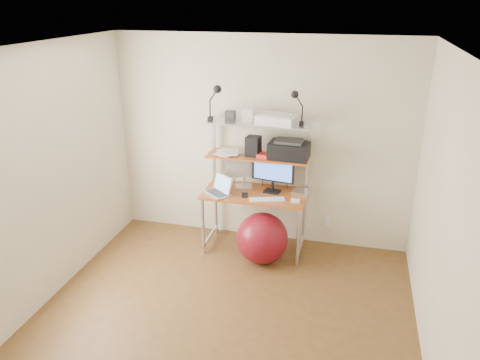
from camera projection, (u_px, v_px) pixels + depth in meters
The scene contains 20 objects.
room at pixel (219, 202), 3.97m from camera, with size 3.60×3.60×3.60m.
computer_desk at pixel (256, 173), 5.43m from camera, with size 1.20×0.60×1.57m.
wall_outlet at pixel (328, 221), 5.74m from camera, with size 0.08×0.01×0.12m, color silver.
monitor_silver at pixel (244, 166), 5.54m from camera, with size 0.42×0.21×0.48m.
monitor_black at pixel (273, 171), 5.40m from camera, with size 0.51×0.17×0.51m.
laptop at pixel (220, 190), 5.42m from camera, with size 0.40×0.39×0.28m.
keyboard at pixel (267, 199), 5.26m from camera, with size 0.40×0.11×0.01m, color silver.
mouse at pixel (295, 201), 5.21m from camera, with size 0.10×0.06×0.03m, color silver.
mac_mini at pixel (301, 192), 5.43m from camera, with size 0.19×0.19×0.04m, color silver.
phone at pixel (245, 195), 5.37m from camera, with size 0.07×0.13×0.01m, color black.
printer at pixel (289, 150), 5.32m from camera, with size 0.47×0.33×0.21m.
nas_cube at pixel (253, 146), 5.39m from camera, with size 0.16×0.16×0.23m, color black.
red_box at pixel (264, 156), 5.34m from camera, with size 0.16×0.11×0.04m, color red.
scanner at pixel (276, 119), 5.20m from camera, with size 0.46×0.34×0.11m.
box_white at pixel (247, 115), 5.28m from camera, with size 0.12×0.10×0.14m, color silver.
box_grey at pixel (230, 116), 5.33m from camera, with size 0.11×0.11×0.11m, color #303032.
clip_lamp_left at pixel (216, 95), 5.19m from camera, with size 0.17×0.09×0.41m.
clip_lamp_right at pixel (296, 100), 5.04m from camera, with size 0.15×0.09×0.39m.
exercise_ball at pixel (262, 238), 5.35m from camera, with size 0.59×0.59×0.59m, color maroon.
paper_stack at pixel (227, 152), 5.51m from camera, with size 0.32×0.38×0.02m.
Camera 1 is at (1.06, -3.47, 2.89)m, focal length 35.00 mm.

